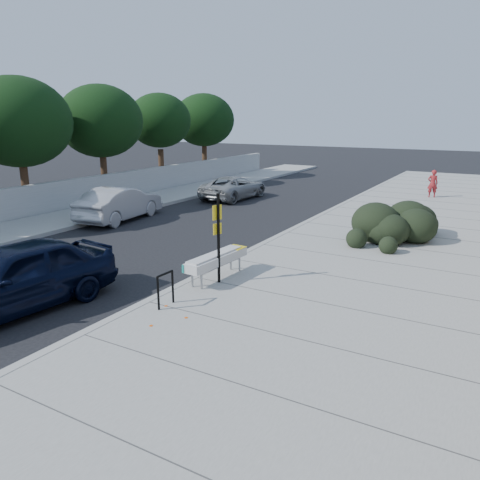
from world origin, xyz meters
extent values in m
plane|color=black|center=(0.00, 0.00, 0.00)|extent=(120.00, 120.00, 0.00)
cube|color=gray|center=(5.60, 5.00, 0.07)|extent=(11.20, 50.00, 0.15)
cube|color=gray|center=(-9.50, 5.00, 0.07)|extent=(3.00, 50.00, 0.15)
cube|color=#9E9E99|center=(0.00, 5.00, 0.08)|extent=(0.22, 50.00, 0.17)
cube|color=#9E9E99|center=(-8.00, 5.00, 0.08)|extent=(0.22, 50.00, 0.17)
cube|color=#9E9E99|center=(-11.20, 5.00, 0.75)|extent=(0.30, 40.00, 1.50)
cylinder|color=#332114|center=(-12.50, 4.00, 1.20)|extent=(0.36, 0.36, 2.40)
ellipsoid|color=black|center=(-12.50, 4.00, 4.20)|extent=(4.80, 4.80, 4.08)
cylinder|color=#332114|center=(-12.50, 9.00, 1.20)|extent=(0.36, 0.36, 2.40)
ellipsoid|color=black|center=(-12.50, 9.00, 4.20)|extent=(4.60, 4.60, 3.91)
cylinder|color=#332114|center=(-12.50, 14.00, 1.20)|extent=(0.36, 0.36, 2.40)
ellipsoid|color=black|center=(-12.50, 14.00, 4.20)|extent=(4.00, 4.00, 3.40)
cylinder|color=#332114|center=(-12.50, 19.00, 1.20)|extent=(0.36, 0.36, 2.40)
ellipsoid|color=black|center=(-12.50, 19.00, 4.20)|extent=(4.40, 4.40, 3.74)
cylinder|color=gray|center=(0.39, -0.64, 0.37)|extent=(0.05, 0.05, 0.43)
cylinder|color=gray|center=(0.69, -0.66, 0.37)|extent=(0.05, 0.05, 0.43)
cylinder|color=gray|center=(0.51, 1.09, 0.37)|extent=(0.05, 0.05, 0.43)
cylinder|color=gray|center=(0.81, 1.07, 0.37)|extent=(0.05, 0.05, 0.43)
cylinder|color=gray|center=(0.45, 0.23, 0.55)|extent=(0.16, 1.73, 0.04)
cylinder|color=gray|center=(0.75, 0.21, 0.55)|extent=(0.16, 1.73, 0.04)
cube|color=#B2B2B2|center=(0.60, 0.22, 0.70)|extent=(0.62, 2.30, 0.24)
cube|color=yellow|center=(0.67, 1.11, 0.83)|extent=(0.50, 0.49, 0.02)
cube|color=teal|center=(0.31, -0.79, 0.70)|extent=(0.07, 0.26, 0.21)
cylinder|color=black|center=(0.59, -2.24, 0.55)|extent=(0.05, 0.05, 0.79)
cylinder|color=black|center=(0.61, -1.73, 0.55)|extent=(0.05, 0.05, 0.79)
cylinder|color=black|center=(0.60, -1.99, 0.94)|extent=(0.07, 0.51, 0.05)
cube|color=black|center=(0.80, 0.00, 1.35)|extent=(0.07, 0.07, 2.40)
cube|color=yellow|center=(0.76, 0.02, 2.04)|extent=(0.12, 0.26, 0.39)
cube|color=yellow|center=(0.76, 0.02, 1.61)|extent=(0.12, 0.25, 0.30)
ellipsoid|color=black|center=(3.86, 7.00, 0.90)|extent=(2.47, 4.23, 1.51)
imported|color=black|center=(-2.50, -3.67, 0.82)|extent=(2.46, 5.02, 1.65)
imported|color=#AAAAAF|center=(-7.50, 4.97, 0.74)|extent=(2.13, 4.66, 1.48)
imported|color=gray|center=(-6.00, 12.28, 0.63)|extent=(2.24, 4.59, 1.25)
imported|color=maroon|center=(3.61, 17.35, 0.90)|extent=(0.63, 0.51, 1.50)
camera|label=1|loc=(7.16, -9.94, 4.43)|focal=35.00mm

